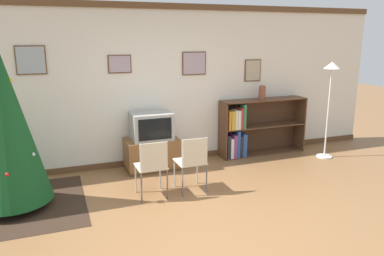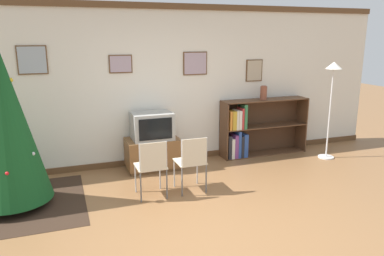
# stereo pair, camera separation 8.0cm
# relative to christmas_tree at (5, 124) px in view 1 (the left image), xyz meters

# --- Properties ---
(ground_plane) EXTENTS (24.00, 24.00, 0.00)m
(ground_plane) POSITION_rel_christmas_tree_xyz_m (2.19, -1.43, -1.11)
(ground_plane) COLOR brown
(wall_back) EXTENTS (8.84, 0.11, 2.70)m
(wall_back) POSITION_rel_christmas_tree_xyz_m (2.19, 1.12, 0.24)
(wall_back) COLOR silver
(wall_back) RESTS_ON ground_plane
(area_rug) EXTENTS (1.77, 1.75, 0.01)m
(area_rug) POSITION_rel_christmas_tree_xyz_m (-0.00, -0.00, -1.11)
(area_rug) COLOR #332319
(area_rug) RESTS_ON ground_plane
(christmas_tree) EXTENTS (0.99, 0.99, 2.22)m
(christmas_tree) POSITION_rel_christmas_tree_xyz_m (0.00, 0.00, 0.00)
(christmas_tree) COLOR maroon
(christmas_tree) RESTS_ON area_rug
(tv_console) EXTENTS (0.87, 0.54, 0.52)m
(tv_console) POSITION_rel_christmas_tree_xyz_m (2.06, 0.78, -0.85)
(tv_console) COLOR brown
(tv_console) RESTS_ON ground_plane
(television) EXTENTS (0.66, 0.49, 0.44)m
(television) POSITION_rel_christmas_tree_xyz_m (2.06, 0.78, -0.37)
(television) COLOR #9E9E99
(television) RESTS_ON tv_console
(folding_chair_left) EXTENTS (0.40, 0.40, 0.82)m
(folding_chair_left) POSITION_rel_christmas_tree_xyz_m (1.77, -0.36, -0.64)
(folding_chair_left) COLOR beige
(folding_chair_left) RESTS_ON ground_plane
(folding_chair_right) EXTENTS (0.40, 0.40, 0.82)m
(folding_chair_right) POSITION_rel_christmas_tree_xyz_m (2.35, -0.36, -0.64)
(folding_chair_right) COLOR beige
(folding_chair_right) RESTS_ON ground_plane
(bookshelf) EXTENTS (1.67, 0.36, 1.04)m
(bookshelf) POSITION_rel_christmas_tree_xyz_m (3.93, 0.89, -0.64)
(bookshelf) COLOR brown
(bookshelf) RESTS_ON ground_plane
(vase) EXTENTS (0.12, 0.12, 0.25)m
(vase) POSITION_rel_christmas_tree_xyz_m (4.18, 0.88, 0.06)
(vase) COLOR brown
(vase) RESTS_ON bookshelf
(standing_lamp) EXTENTS (0.28, 0.28, 1.74)m
(standing_lamp) POSITION_rel_christmas_tree_xyz_m (5.19, 0.27, 0.22)
(standing_lamp) COLOR silver
(standing_lamp) RESTS_ON ground_plane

